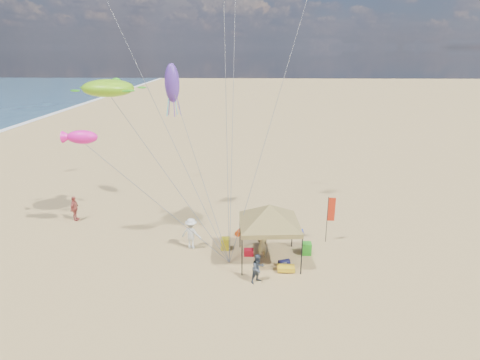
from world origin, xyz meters
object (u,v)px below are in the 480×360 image
at_px(chair_yellow, 225,244).
at_px(person_near_b, 258,269).
at_px(chair_green, 307,248).
at_px(person_far_a, 75,208).
at_px(cooler_blue, 299,233).
at_px(cooler_red, 249,252).
at_px(canopy_tent, 270,207).
at_px(feather_flag, 330,212).
at_px(person_near_a, 262,244).
at_px(person_near_c, 191,234).
at_px(beach_cart, 286,268).

xyz_separation_m(chair_yellow, person_near_b, (1.87, -3.42, 0.42)).
bearing_deg(chair_green, person_far_a, 164.41).
bearing_deg(cooler_blue, cooler_red, -139.91).
relative_size(chair_green, chair_yellow, 1.00).
height_order(cooler_red, cooler_blue, same).
bearing_deg(cooler_red, chair_yellow, 153.10).
height_order(canopy_tent, person_far_a, canopy_tent).
bearing_deg(cooler_blue, person_far_a, 172.83).
bearing_deg(cooler_blue, feather_flag, -24.89).
xyz_separation_m(feather_flag, person_far_a, (-16.74, 2.68, -1.09)).
bearing_deg(person_near_a, cooler_red, -47.65).
height_order(chair_yellow, person_near_c, person_near_c).
distance_m(cooler_red, person_near_b, 2.83).
xyz_separation_m(beach_cart, person_near_b, (-1.50, -1.03, 0.57)).
height_order(feather_flag, chair_green, feather_flag).
height_order(beach_cart, person_near_a, person_near_a).
xyz_separation_m(chair_yellow, beach_cart, (3.37, -2.40, -0.15)).
bearing_deg(cooler_blue, person_near_b, -116.13).
xyz_separation_m(chair_green, person_near_a, (-2.56, -0.52, 0.51)).
distance_m(canopy_tent, cooler_blue, 4.77).
height_order(canopy_tent, feather_flag, canopy_tent).
xyz_separation_m(canopy_tent, chair_green, (2.20, 0.75, -2.84)).
distance_m(cooler_red, person_near_c, 3.54).
distance_m(person_near_c, person_far_a, 9.33).
relative_size(canopy_tent, cooler_blue, 11.49).
xyz_separation_m(chair_yellow, person_far_a, (-10.54, 3.82, 0.52)).
bearing_deg(person_near_a, feather_flag, 178.20).
distance_m(chair_green, chair_yellow, 4.71).
height_order(canopy_tent, cooler_red, canopy_tent).
bearing_deg(person_near_c, cooler_red, -176.82).
xyz_separation_m(canopy_tent, person_far_a, (-13.02, 5.00, -2.32)).
relative_size(person_near_b, person_near_c, 0.81).
bearing_deg(chair_green, person_near_a, -168.41).
relative_size(feather_flag, chair_green, 4.19).
bearing_deg(chair_green, person_near_b, -133.27).
height_order(chair_green, person_near_a, person_near_a).
height_order(canopy_tent, person_near_b, canopy_tent).
distance_m(feather_flag, person_near_b, 6.40).
bearing_deg(person_near_a, canopy_tent, 117.83).
distance_m(beach_cart, person_near_a, 2.01).
xyz_separation_m(canopy_tent, person_near_b, (-0.61, -2.24, -2.42)).
bearing_deg(canopy_tent, cooler_red, 156.35).
height_order(chair_yellow, person_near_a, person_near_a).
bearing_deg(person_near_c, beach_cart, 171.31).
bearing_deg(canopy_tent, person_near_a, 146.82).
distance_m(cooler_red, chair_yellow, 1.55).
distance_m(chair_green, person_near_a, 2.66).
bearing_deg(cooler_red, person_near_b, -79.69).
bearing_deg(chair_green, beach_cart, -123.91).
height_order(cooler_blue, chair_yellow, chair_yellow).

